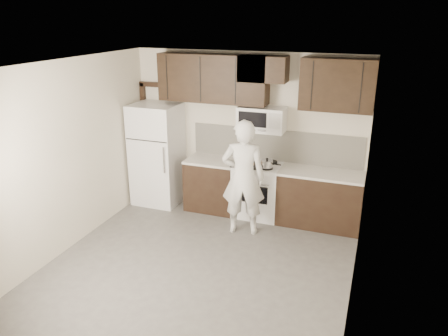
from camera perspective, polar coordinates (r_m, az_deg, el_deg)
The scene contains 14 objects.
floor at distance 6.07m, azimuth -3.65°, elevation -13.12°, with size 4.50×4.50×0.00m, color #4D4B48.
back_wall at distance 7.47m, azimuth 3.03°, elevation 4.65°, with size 4.00×4.00×0.00m, color beige.
ceiling at distance 5.14m, azimuth -4.31°, elevation 13.12°, with size 4.50×4.50×0.00m, color white.
counter_run at distance 7.33m, azimuth 6.70°, elevation -3.17°, with size 2.95×0.64×0.91m.
stove at distance 7.39m, azimuth 4.42°, elevation -2.84°, with size 0.76×0.66×0.94m.
backsplash at distance 7.38m, azimuth 6.69°, elevation 2.98°, with size 2.90×0.02×0.54m, color beige.
upper_cabinets at distance 7.06m, azimuth 4.38°, elevation 11.47°, with size 3.48×0.35×0.78m.
microwave at distance 7.13m, azimuth 4.93°, elevation 6.37°, with size 0.76×0.42×0.40m.
refrigerator at distance 7.86m, azimuth -8.69°, elevation 1.79°, with size 0.80×0.76×1.80m.
door_trim at distance 8.21m, azimuth -10.03°, elevation 5.01°, with size 0.50×0.08×2.12m.
saucepan at distance 7.03m, azimuth 5.63°, elevation 0.49°, with size 0.33×0.19×0.18m.
baking_tray at distance 7.16m, azimuth 2.82°, elevation 0.40°, with size 0.43×0.32×0.02m, color black.
pizza at distance 7.15m, azimuth 2.82°, elevation 0.56°, with size 0.29×0.29×0.02m, color tan.
person at distance 6.64m, azimuth 2.53°, elevation -1.29°, with size 0.66×0.43×1.82m, color white.
Camera 1 is at (2.09, -4.65, 3.28)m, focal length 35.00 mm.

